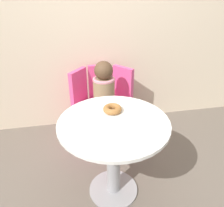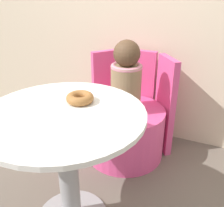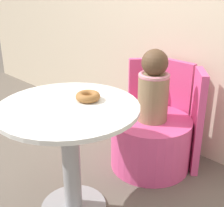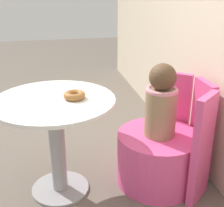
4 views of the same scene
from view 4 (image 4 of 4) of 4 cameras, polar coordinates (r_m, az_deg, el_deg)
The scene contains 7 objects.
ground_plane at distance 2.42m, azimuth -8.88°, elevation -14.64°, with size 12.00×12.00×0.00m, color #665B51.
back_wall at distance 2.29m, azimuth 19.67°, elevation 14.92°, with size 6.00×0.06×2.40m.
round_table at distance 2.12m, azimuth -10.23°, elevation -3.99°, with size 0.80×0.80×0.71m.
tub_chair at distance 2.36m, azimuth 8.34°, elevation -9.83°, with size 0.60×0.60×0.39m.
booth_backrest at distance 2.36m, azimuth 14.25°, elevation -5.11°, with size 0.70×0.25×0.77m.
child_figure at distance 2.16m, azimuth 8.98°, elevation 0.28°, with size 0.22×0.22×0.52m.
donut at distance 2.03m, azimuth -6.88°, elevation 1.52°, with size 0.14×0.14×0.05m.
Camera 4 is at (1.95, -0.04, 1.43)m, focal length 50.00 mm.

